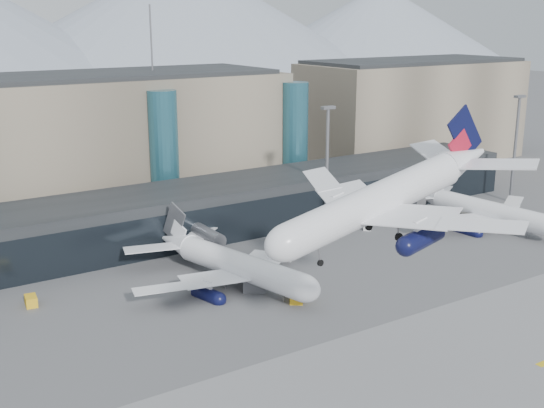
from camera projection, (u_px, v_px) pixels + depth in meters
The scene contains 18 objects.
ground at pixel (365, 352), 90.60m from camera, with size 900.00×900.00×0.00m, color #515154.
runway_strip at pixel (450, 403), 78.46m from camera, with size 400.00×40.00×0.04m, color slate.
runway_markings at pixel (450, 403), 78.45m from camera, with size 128.00×1.00×0.02m.
concourse at pixel (177, 215), 135.99m from camera, with size 170.00×27.00×10.00m.
terminal_main at pixel (4, 150), 146.21m from camera, with size 130.00×30.00×31.00m.
terminal_east at pixel (412, 111), 209.25m from camera, with size 70.00×30.00×31.00m.
teal_towers at pixel (74, 165), 138.91m from camera, with size 116.40×19.40×46.00m.
lightmast_mid at pixel (327, 160), 141.39m from camera, with size 3.00×1.20×25.60m.
lightmast_right at pixel (516, 143), 161.18m from camera, with size 3.00×1.20×25.60m.
hero_jet at pixel (395, 186), 74.79m from camera, with size 33.31×34.13×11.00m.
jet_parked_mid at pixel (225, 254), 114.11m from camera, with size 37.87×38.97×12.53m.
jet_parked_right at pixel (475, 202), 146.35m from camera, with size 38.52×38.05×12.45m.
veh_b at pixel (31, 301), 104.95m from camera, with size 2.76×1.70×1.59m, color gold.
veh_c at pixel (255, 286), 110.24m from camera, with size 3.68×1.94×2.04m, color #4C4D51.
veh_d at pixel (367, 225), 143.10m from camera, with size 2.90×1.55×1.66m, color silver.
veh_e at pixel (468, 220), 147.06m from camera, with size 2.62×1.49×1.49m, color gold.
veh_g at pixel (285, 256), 124.78m from camera, with size 2.76×1.61×1.61m, color silver.
veh_h at pixel (296, 294), 106.74m from camera, with size 3.81×2.00×2.11m, color gold.
Camera 1 is at (-55.18, -62.19, 42.88)m, focal length 45.00 mm.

